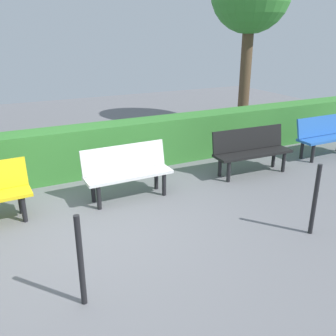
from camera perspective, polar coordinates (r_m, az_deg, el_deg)
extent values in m
plane|color=slate|center=(5.39, -12.59, -9.21)|extent=(20.81, 20.81, 0.00)
cube|color=blue|center=(8.76, 23.14, 4.20)|extent=(1.42, 0.43, 0.05)
cube|color=blue|center=(8.82, 22.43, 5.99)|extent=(1.42, 0.14, 0.42)
cylinder|color=black|center=(8.31, 21.17, 2.07)|extent=(0.07, 0.07, 0.39)
cylinder|color=black|center=(8.50, 19.71, 2.65)|extent=(0.07, 0.07, 0.39)
cube|color=black|center=(7.24, 12.84, 2.19)|extent=(1.57, 0.48, 0.05)
cube|color=black|center=(7.32, 12.10, 4.37)|extent=(1.56, 0.17, 0.42)
cylinder|color=black|center=(7.59, 17.19, 0.85)|extent=(0.07, 0.07, 0.39)
cylinder|color=black|center=(7.80, 15.77, 1.53)|extent=(0.07, 0.07, 0.39)
cylinder|color=black|center=(6.85, 9.21, -0.56)|extent=(0.07, 0.07, 0.39)
cylinder|color=black|center=(7.09, 7.90, 0.23)|extent=(0.07, 0.07, 0.39)
cube|color=white|center=(6.06, -5.99, -1.04)|extent=(1.43, 0.44, 0.05)
cube|color=white|center=(6.14, -6.73, 1.58)|extent=(1.42, 0.15, 0.42)
cylinder|color=black|center=(6.22, -0.60, -2.51)|extent=(0.07, 0.07, 0.39)
cylinder|color=black|center=(6.47, -1.80, -1.58)|extent=(0.07, 0.07, 0.39)
cylinder|color=black|center=(5.85, -10.49, -4.44)|extent=(0.07, 0.07, 0.39)
cylinder|color=black|center=(6.11, -11.33, -3.37)|extent=(0.07, 0.07, 0.39)
cylinder|color=black|center=(5.78, -21.09, -5.88)|extent=(0.07, 0.07, 0.39)
cylinder|color=black|center=(6.05, -21.54, -4.74)|extent=(0.07, 0.07, 0.39)
cube|color=#387F33|center=(7.32, -9.25, 3.05)|extent=(16.81, 0.57, 0.93)
cylinder|color=brown|center=(10.84, 11.68, 13.83)|extent=(0.30, 0.30, 2.89)
cylinder|color=black|center=(5.33, 21.46, -4.54)|extent=(0.06, 0.06, 1.00)
cylinder|color=black|center=(3.85, -13.16, -13.65)|extent=(0.06, 0.06, 1.00)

